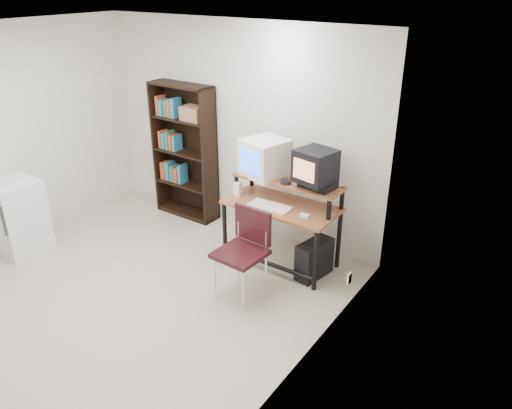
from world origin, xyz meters
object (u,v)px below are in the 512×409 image
Objects in this scene: computer_desk at (282,207)px; pc_tower at (314,259)px; crt_monitor at (265,158)px; crt_tv at (315,166)px; mini_fridge at (19,217)px; school_chair at (245,244)px; bookshelf at (185,150)px.

pc_tower is (0.46, -0.06, -0.48)m from computer_desk.
crt_tv reaches higher than crt_monitor.
computer_desk reaches higher than mini_fridge.
school_chair is at bearing -113.28° from pc_tower.
bookshelf is at bearing -175.73° from crt_tv.
crt_monitor reaches higher than school_chair.
mini_fridge is at bearing -131.28° from crt_monitor.
school_chair is 0.51× the size of bookshelf.
bookshelf is (-1.74, 0.38, 0.23)m from computer_desk.
computer_desk is 2.36× the size of crt_monitor.
mini_fridge is at bearing -145.02° from pc_tower.
computer_desk is 0.74m from school_chair.
pc_tower is 3.50m from mini_fridge.
pc_tower is 0.51× the size of mini_fridge.
mini_fridge is (-3.18, -1.45, 0.23)m from pc_tower.
school_chair is (0.01, -0.73, -0.12)m from computer_desk.
school_chair is 1.04× the size of mini_fridge.
school_chair is (0.32, -0.85, -0.61)m from crt_monitor.
crt_tv reaches higher than mini_fridge.
crt_tv is (0.65, -0.03, 0.05)m from crt_monitor.
school_chair is (-0.45, -0.67, 0.36)m from pc_tower.
bookshelf is (-2.08, 0.29, -0.30)m from crt_tv.
bookshelf reaches higher than crt_monitor.
crt_tv is at bearing -7.08° from bookshelf.
school_chair reaches higher than pc_tower.
bookshelf is at bearing -175.84° from crt_monitor.
mini_fridge is at bearing -150.70° from computer_desk.
pc_tower is 0.89m from school_chair.
crt_tv is 0.48× the size of school_chair.
crt_monitor is at bearing 38.41° from mini_fridge.
school_chair is 2.84m from mini_fridge.
school_chair is at bearing -31.56° from bookshelf.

